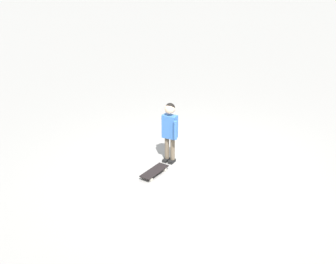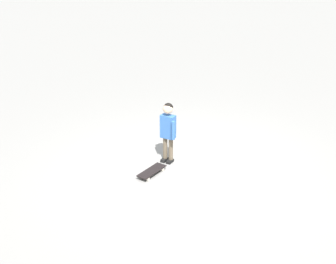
# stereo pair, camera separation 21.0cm
# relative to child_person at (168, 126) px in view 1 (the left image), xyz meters

# --- Properties ---
(ground_plane) EXTENTS (50.00, 50.00, 0.00)m
(ground_plane) POSITION_rel_child_person_xyz_m (0.37, -0.40, -0.66)
(ground_plane) COLOR gray
(child_person) EXTENTS (0.28, 0.35, 1.06)m
(child_person) POSITION_rel_child_person_xyz_m (0.00, 0.00, 0.00)
(child_person) COLOR brown
(child_person) RESTS_ON ground
(skateboard) EXTENTS (0.47, 0.58, 0.07)m
(skateboard) POSITION_rel_child_person_xyz_m (-0.25, -0.48, -0.60)
(skateboard) COLOR black
(skateboard) RESTS_ON ground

